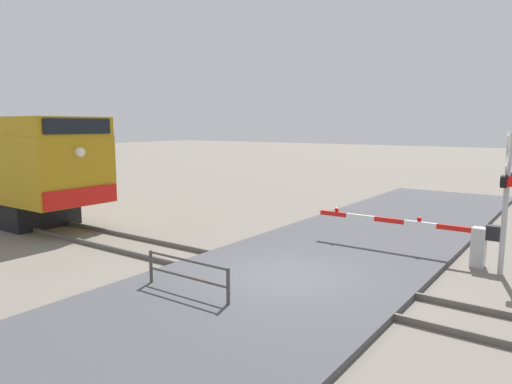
# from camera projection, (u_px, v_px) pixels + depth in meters

# --- Properties ---
(ground_plane) EXTENTS (160.00, 160.00, 0.00)m
(ground_plane) POSITION_uv_depth(u_px,v_px,m) (284.00, 281.00, 11.68)
(ground_plane) COLOR slate
(rail_track_left) EXTENTS (0.08, 80.00, 0.15)m
(rail_track_left) POSITION_uv_depth(u_px,v_px,m) (268.00, 287.00, 11.10)
(rail_track_left) COLOR #59544C
(rail_track_left) RESTS_ON ground_plane
(rail_track_right) EXTENTS (0.08, 80.00, 0.15)m
(rail_track_right) POSITION_uv_depth(u_px,v_px,m) (299.00, 271.00, 12.25)
(rail_track_right) COLOR #59544C
(rail_track_right) RESTS_ON ground_plane
(road_surface) EXTENTS (36.00, 6.12, 0.16)m
(road_surface) POSITION_uv_depth(u_px,v_px,m) (284.00, 278.00, 11.67)
(road_surface) COLOR #47474C
(road_surface) RESTS_ON ground_plane
(crossing_signal) EXTENTS (1.18, 0.33, 3.73)m
(crossing_signal) POSITION_uv_depth(u_px,v_px,m) (508.00, 188.00, 11.91)
(crossing_signal) COLOR #ADADB2
(crossing_signal) RESTS_ON ground_plane
(crossing_gate) EXTENTS (0.36, 5.40, 1.22)m
(crossing_gate) POSITION_uv_depth(u_px,v_px,m) (454.00, 237.00, 13.17)
(crossing_gate) COLOR silver
(crossing_gate) RESTS_ON ground_plane
(guard_railing) EXTENTS (0.08, 2.45, 0.95)m
(guard_railing) POSITION_uv_depth(u_px,v_px,m) (187.00, 273.00, 10.40)
(guard_railing) COLOR #4C4742
(guard_railing) RESTS_ON ground_plane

